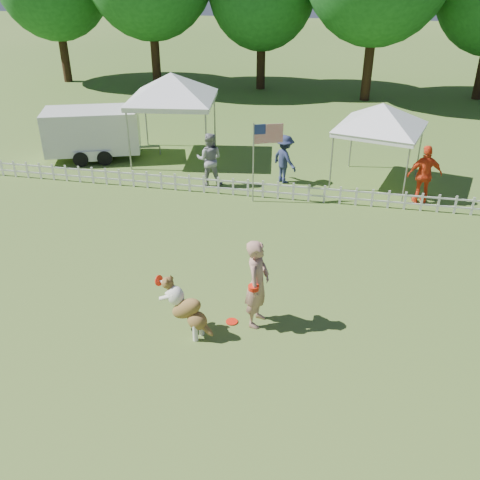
# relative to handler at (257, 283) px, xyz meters

# --- Properties ---
(ground) EXTENTS (120.00, 120.00, 0.00)m
(ground) POSITION_rel_handler_xyz_m (-0.74, -0.36, -1.01)
(ground) COLOR #2F541A
(ground) RESTS_ON ground
(picket_fence) EXTENTS (22.00, 0.08, 0.60)m
(picket_fence) POSITION_rel_handler_xyz_m (-0.74, 6.64, -0.71)
(picket_fence) COLOR silver
(picket_fence) RESTS_ON ground
(handler) EXTENTS (0.58, 0.79, 2.01)m
(handler) POSITION_rel_handler_xyz_m (0.00, 0.00, 0.00)
(handler) COLOR tan
(handler) RESTS_ON ground
(dog) EXTENTS (1.29, 0.78, 1.27)m
(dog) POSITION_rel_handler_xyz_m (-1.36, -0.68, -0.37)
(dog) COLOR brown
(dog) RESTS_ON ground
(frisbee_on_turf) EXTENTS (0.33, 0.33, 0.02)m
(frisbee_on_turf) POSITION_rel_handler_xyz_m (-0.53, -0.12, -1.00)
(frisbee_on_turf) COLOR red
(frisbee_on_turf) RESTS_ON ground
(canopy_tent_left) EXTENTS (3.47, 3.47, 3.18)m
(canopy_tent_left) POSITION_rel_handler_xyz_m (-4.99, 9.79, 0.58)
(canopy_tent_left) COLOR white
(canopy_tent_left) RESTS_ON ground
(canopy_tent_right) EXTENTS (3.22, 3.22, 2.74)m
(canopy_tent_right) POSITION_rel_handler_xyz_m (2.60, 8.65, 0.36)
(canopy_tent_right) COLOR white
(canopy_tent_right) RESTS_ON ground
(cargo_trailer) EXTENTS (4.79, 3.30, 1.93)m
(cargo_trailer) POSITION_rel_handler_xyz_m (-8.05, 9.12, -0.04)
(cargo_trailer) COLOR white
(cargo_trailer) RESTS_ON ground
(flag_pole) EXTENTS (0.96, 0.48, 2.59)m
(flag_pole) POSITION_rel_handler_xyz_m (-1.25, 6.29, 0.29)
(flag_pole) COLOR gray
(flag_pole) RESTS_ON ground
(spectator_a) EXTENTS (0.96, 0.79, 1.83)m
(spectator_a) POSITION_rel_handler_xyz_m (-2.97, 7.39, -0.09)
(spectator_a) COLOR gray
(spectator_a) RESTS_ON ground
(spectator_b) EXTENTS (1.22, 1.20, 1.68)m
(spectator_b) POSITION_rel_handler_xyz_m (-0.49, 8.13, -0.17)
(spectator_b) COLOR #232C4C
(spectator_b) RESTS_ON ground
(spectator_c) EXTENTS (1.19, 0.72, 1.90)m
(spectator_c) POSITION_rel_handler_xyz_m (4.06, 7.31, -0.06)
(spectator_c) COLOR #EE421C
(spectator_c) RESTS_ON ground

